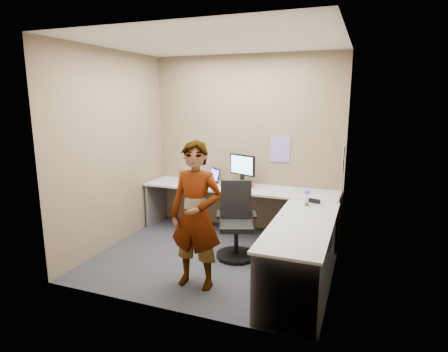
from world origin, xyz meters
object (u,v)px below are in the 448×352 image
at_px(office_chair, 236,227).
at_px(person, 196,216).
at_px(desk, 255,210).
at_px(monitor, 242,166).

relative_size(office_chair, person, 0.60).
height_order(desk, person, person).
bearing_deg(person, office_chair, 79.75).
xyz_separation_m(desk, office_chair, (-0.19, -0.22, -0.19)).
height_order(monitor, office_chair, monitor).
bearing_deg(monitor, office_chair, -54.50).
relative_size(monitor, person, 0.27).
distance_m(monitor, person, 1.76).
distance_m(desk, office_chair, 0.35).
bearing_deg(person, desk, 72.41).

